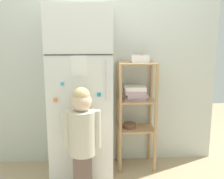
{
  "coord_description": "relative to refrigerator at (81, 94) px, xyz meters",
  "views": [
    {
      "loc": [
        -0.11,
        -2.73,
        1.5
      ],
      "look_at": [
        0.06,
        0.02,
        0.95
      ],
      "focal_mm": 42.37,
      "sensor_mm": 36.0,
      "label": 1
    }
  ],
  "objects": [
    {
      "name": "fruit_bin",
      "position": [
        0.65,
        0.13,
        0.36
      ],
      "size": [
        0.19,
        0.16,
        0.08
      ],
      "color": "white",
      "rests_on": "pantry_shelf_unit"
    },
    {
      "name": "pantry_shelf_unit",
      "position": [
        0.6,
        0.12,
        -0.14
      ],
      "size": [
        0.43,
        0.33,
        1.23
      ],
      "color": "tan",
      "rests_on": "ground"
    },
    {
      "name": "kitchen_wall_back",
      "position": [
        0.27,
        0.32,
        0.25
      ],
      "size": [
        2.63,
        0.03,
        2.31
      ],
      "primitive_type": "cube",
      "color": "silver",
      "rests_on": "ground"
    },
    {
      "name": "child_standing",
      "position": [
        0.03,
        -0.45,
        -0.26
      ],
      "size": [
        0.34,
        0.25,
        1.06
      ],
      "color": "#6C564F",
      "rests_on": "ground"
    },
    {
      "name": "refrigerator",
      "position": [
        0.0,
        0.0,
        0.0
      ],
      "size": [
        0.64,
        0.62,
        1.81
      ],
      "color": "white",
      "rests_on": "ground"
    },
    {
      "name": "ground_plane",
      "position": [
        0.27,
        -0.02,
        -0.9
      ],
      "size": [
        6.0,
        6.0,
        0.0
      ],
      "primitive_type": "plane",
      "color": "tan"
    }
  ]
}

